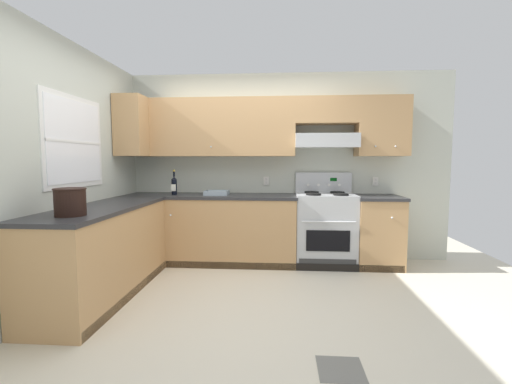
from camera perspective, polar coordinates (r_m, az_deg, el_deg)
ground_plane at (r=3.60m, az=-4.79°, el=-17.10°), size 7.04×7.04×0.00m
floor_accent_tile at (r=2.61m, az=13.71°, el=-26.38°), size 0.30×0.30×0.01m
wall_back at (r=4.82m, az=2.62°, el=6.57°), size 4.68×0.57×2.55m
wall_left at (r=4.10m, az=-26.99°, el=4.35°), size 0.47×4.00×2.55m
counter_back_run at (r=4.65m, az=-2.04°, el=-6.13°), size 3.60×0.65×0.91m
counter_left_run at (r=3.84m, az=-23.74°, el=-8.99°), size 0.63×1.91×0.91m
stove at (r=4.66m, az=11.26°, el=-5.85°), size 0.76×0.62×1.20m
wine_bottle at (r=4.71m, az=-13.27°, el=1.12°), size 0.07×0.07×0.33m
bowl at (r=4.62m, az=-6.46°, el=-0.24°), size 0.31×0.25×0.06m
bucket at (r=3.23m, az=-28.19°, el=-1.35°), size 0.26×0.26×0.23m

